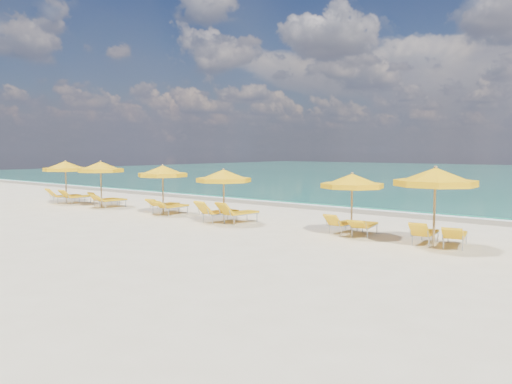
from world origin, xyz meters
The scene contains 23 objects.
ground_plane centered at (0.00, 0.00, 0.00)m, with size 120.00×120.00×0.00m, color beige.
ocean centered at (0.00, 48.00, 0.00)m, with size 120.00×80.00×0.30m, color #126650.
wet_sand_band centered at (0.00, 7.40, 0.00)m, with size 120.00×2.60×0.01m, color tan.
foam_line centered at (0.00, 8.20, 0.00)m, with size 120.00×1.20×0.03m, color white.
whitecap_near centered at (-6.00, 17.00, 0.00)m, with size 14.00×0.36×0.05m, color white.
umbrella_1 centered at (-12.40, 0.03, 2.06)m, with size 2.72×2.72×2.41m.
umbrella_2 centered at (-9.31, 0.20, 2.08)m, with size 2.63×2.63×2.44m.
umbrella_3 centered at (-4.56, 0.29, 1.98)m, with size 2.62×2.62×2.33m.
umbrella_4 centered at (-0.37, -0.13, 1.92)m, with size 2.23×2.23×2.25m.
umbrella_5 centered at (5.01, 0.57, 1.89)m, with size 2.49×2.49×2.22m.
umbrella_6 centered at (7.99, 0.27, 2.14)m, with size 3.27×3.27×2.51m.
lounger_1_left centered at (-12.79, 0.22, 0.23)m, with size 0.85×1.90×0.88m.
lounger_1_right centered at (-11.94, 0.45, 0.23)m, with size 0.68×1.82×0.84m.
lounger_2_left centered at (-9.73, 0.72, 0.21)m, with size 0.60×1.63×0.80m.
lounger_2_right centered at (-8.78, 0.47, 0.22)m, with size 0.71×1.89×0.76m.
lounger_3_left centered at (-5.03, 0.82, 0.22)m, with size 0.89×1.94×0.76m.
lounger_3_right centered at (-4.14, 0.54, 0.22)m, with size 0.67×1.88×0.74m.
lounger_4_left centered at (-0.86, 0.13, 0.25)m, with size 0.88×2.00×0.96m.
lounger_4_right centered at (0.01, 0.44, 0.25)m, with size 0.85×1.97×0.94m.
lounger_5_left centered at (4.50, 0.90, 0.21)m, with size 0.61×1.64×0.78m.
lounger_5_right centered at (5.38, 0.84, 0.22)m, with size 0.88×1.90×0.70m.
lounger_6_left centered at (7.59, 0.63, 0.21)m, with size 0.72×1.72×0.81m.
lounger_6_right centered at (8.50, 0.70, 0.22)m, with size 0.93×1.90×0.76m.
Camera 1 is at (13.18, -14.99, 3.00)m, focal length 35.00 mm.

